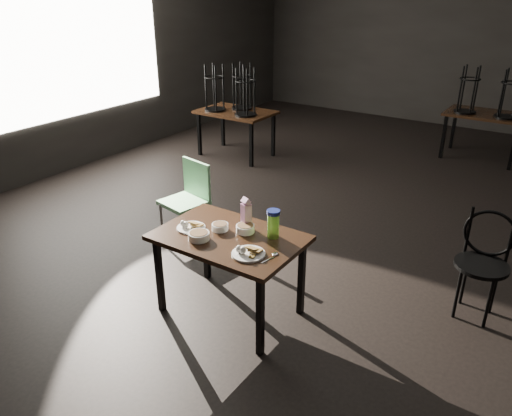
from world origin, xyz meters
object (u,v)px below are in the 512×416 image
Objects in this scene: water_bottle at (273,223)px; school_chair at (189,195)px; main_table at (229,244)px; juice_carton at (246,214)px; bentwood_chair at (484,256)px.

water_bottle is 0.26× the size of school_chair.
water_bottle is at bearing -12.27° from school_chair.
water_bottle reaches higher than school_chair.
juice_carton is at bearing 79.73° from main_table.
school_chair is at bearing 144.76° from main_table.
juice_carton is 2.04m from bentwood_chair.
main_table is at bearing -149.24° from water_bottle.
water_bottle is 1.62m from school_chair.
main_table is at bearing -24.30° from school_chair.
main_table is 1.29× the size of bentwood_chair.
juice_carton is at bearing -16.48° from school_chair.
bentwood_chair is at bearing 34.07° from main_table.
water_bottle is (0.31, 0.19, 0.20)m from main_table.
juice_carton is at bearing -153.68° from bentwood_chair.
main_table is 5.02× the size of water_bottle.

